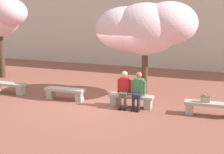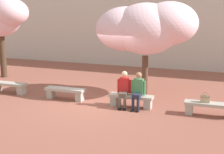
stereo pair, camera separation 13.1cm
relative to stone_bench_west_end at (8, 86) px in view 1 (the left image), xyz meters
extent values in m
plane|color=#8E5142|center=(4.02, 0.00, -0.30)|extent=(100.00, 100.00, 0.00)
cube|color=beige|center=(4.02, 9.73, 3.39)|extent=(28.00, 4.00, 7.37)
cube|color=#ADA89E|center=(0.00, 0.00, 0.10)|extent=(1.60, 0.47, 0.10)
cube|color=#ADA89E|center=(0.62, 0.02, -0.12)|extent=(0.25, 0.35, 0.35)
cube|color=#ADA89E|center=(2.68, 0.00, 0.10)|extent=(1.60, 0.47, 0.10)
cube|color=#ADA89E|center=(2.06, -0.02, -0.12)|extent=(0.25, 0.35, 0.35)
cube|color=#ADA89E|center=(3.30, 0.02, -0.12)|extent=(0.25, 0.35, 0.35)
cube|color=#ADA89E|center=(5.36, 0.00, 0.10)|extent=(1.60, 0.47, 0.10)
cube|color=#ADA89E|center=(4.74, -0.02, -0.12)|extent=(0.25, 0.35, 0.35)
cube|color=#ADA89E|center=(5.98, 0.02, -0.12)|extent=(0.25, 0.35, 0.35)
cube|color=#ADA89E|center=(8.04, 0.00, 0.10)|extent=(1.60, 0.47, 0.10)
cube|color=#ADA89E|center=(7.41, -0.02, -0.12)|extent=(0.25, 0.35, 0.35)
cube|color=black|center=(5.07, -0.43, -0.27)|extent=(0.13, 0.23, 0.06)
cylinder|color=brown|center=(5.06, -0.37, -0.06)|extent=(0.10, 0.10, 0.42)
cube|color=black|center=(5.25, -0.40, -0.27)|extent=(0.13, 0.23, 0.06)
cylinder|color=brown|center=(5.24, -0.34, -0.06)|extent=(0.10, 0.10, 0.42)
cube|color=brown|center=(5.12, -0.18, 0.21)|extent=(0.34, 0.44, 0.12)
cube|color=red|center=(5.09, 0.04, 0.48)|extent=(0.37, 0.27, 0.54)
sphere|color=beige|center=(5.09, 0.04, 0.89)|extent=(0.21, 0.21, 0.21)
cylinder|color=red|center=(4.89, -0.01, 0.44)|extent=(0.09, 0.09, 0.50)
cylinder|color=red|center=(5.30, 0.05, 0.44)|extent=(0.09, 0.09, 0.50)
cube|color=black|center=(5.55, -0.42, -0.27)|extent=(0.11, 0.22, 0.06)
cylinder|color=#23283D|center=(5.55, -0.36, -0.06)|extent=(0.10, 0.10, 0.42)
cube|color=black|center=(5.73, -0.42, -0.27)|extent=(0.11, 0.22, 0.06)
cylinder|color=#23283D|center=(5.73, -0.36, -0.06)|extent=(0.10, 0.10, 0.42)
cube|color=#23283D|center=(5.63, -0.18, 0.21)|extent=(0.29, 0.41, 0.12)
cube|color=#428451|center=(5.62, 0.04, 0.48)|extent=(0.35, 0.23, 0.54)
sphere|color=#A37556|center=(5.62, 0.04, 0.89)|extent=(0.21, 0.21, 0.21)
cylinder|color=#428451|center=(5.41, 0.01, 0.44)|extent=(0.09, 0.09, 0.50)
cylinder|color=#428451|center=(5.83, 0.03, 0.44)|extent=(0.09, 0.09, 0.50)
cube|color=tan|center=(7.90, 0.00, 0.26)|extent=(0.30, 0.14, 0.22)
cube|color=gray|center=(7.90, -0.01, 0.35)|extent=(0.30, 0.15, 0.04)
torus|color=#807259|center=(7.90, 0.00, 0.42)|extent=(0.14, 0.02, 0.14)
cylinder|color=#513828|center=(5.41, 1.69, 0.51)|extent=(0.25, 0.25, 1.62)
ellipsoid|color=#F4CCDB|center=(5.41, 1.69, 2.40)|extent=(2.67, 2.54, 2.01)
ellipsoid|color=#F4CCDB|center=(4.55, 1.73, 2.37)|extent=(2.35, 2.45, 1.76)
ellipsoid|color=#F4CCDB|center=(6.26, 1.94, 2.61)|extent=(2.23, 2.44, 1.67)
cylinder|color=#473323|center=(-2.32, 2.52, 0.77)|extent=(0.31, 0.31, 2.14)
ellipsoid|color=#F4CCDB|center=(-1.59, 2.43, 2.99)|extent=(1.81, 1.64, 1.36)
camera|label=1|loc=(8.42, -10.31, 3.16)|focal=50.00mm
camera|label=2|loc=(8.54, -10.27, 3.16)|focal=50.00mm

